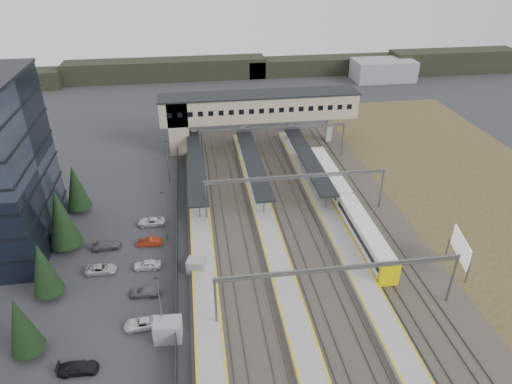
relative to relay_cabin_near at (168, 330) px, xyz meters
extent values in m
plane|color=#2B2B2D|center=(7.42, 8.91, -1.26)|extent=(220.00, 220.00, 0.00)
cylinder|color=black|center=(-14.58, -0.09, -0.66)|extent=(0.44, 0.44, 1.20)
cone|color=black|center=(-14.58, -0.09, 3.14)|extent=(3.54, 3.54, 6.80)
cylinder|color=black|center=(-14.58, 8.91, -0.66)|extent=(0.44, 0.44, 1.20)
cone|color=black|center=(-14.58, 8.91, 3.24)|extent=(3.64, 3.64, 7.00)
cylinder|color=black|center=(-14.58, 18.91, -0.66)|extent=(0.44, 0.44, 1.20)
cone|color=black|center=(-14.58, 18.91, 3.99)|extent=(4.42, 4.42, 8.50)
cylinder|color=black|center=(-14.58, 28.91, -0.66)|extent=(0.44, 0.44, 1.20)
cone|color=black|center=(-14.58, 28.91, 3.34)|extent=(3.74, 3.74, 7.20)
imported|color=black|center=(-9.08, -3.19, -0.66)|extent=(4.12, 1.72, 1.19)
imported|color=#B4B4B4|center=(-9.08, 12.71, -0.69)|extent=(4.18, 2.11, 1.14)
imported|color=#505257|center=(-9.08, 18.01, -0.66)|extent=(4.27, 2.06, 1.20)
imported|color=white|center=(-3.08, 2.11, -0.70)|extent=(4.10, 2.09, 1.11)
imported|color=#585A5E|center=(-3.08, 7.41, -0.70)|extent=(3.90, 1.78, 1.10)
imported|color=silver|center=(-3.08, 12.71, -0.64)|extent=(3.67, 1.58, 1.23)
imported|color=#9C2C13|center=(-3.08, 18.01, -0.68)|extent=(3.57, 1.44, 1.15)
imported|color=silver|center=(-3.08, 23.31, -0.68)|extent=(4.27, 2.19, 1.15)
cylinder|color=slate|center=(-0.58, 0.91, 2.74)|extent=(0.16, 0.16, 8.00)
cube|color=black|center=(-0.58, 0.91, 6.74)|extent=(0.50, 0.25, 0.15)
cylinder|color=slate|center=(-0.58, 18.91, 2.74)|extent=(0.16, 0.16, 8.00)
cube|color=black|center=(-0.58, 18.91, 6.74)|extent=(0.50, 0.25, 0.15)
cylinder|color=slate|center=(-0.58, 36.91, 2.74)|extent=(0.16, 0.16, 8.00)
cube|color=black|center=(-0.58, 36.91, 6.74)|extent=(0.50, 0.25, 0.15)
cube|color=#26282B|center=(0.92, 13.91, -0.26)|extent=(0.08, 90.00, 2.00)
cube|color=gray|center=(0.00, 0.00, 0.00)|extent=(3.17, 2.42, 2.51)
cube|color=gray|center=(3.41, 10.96, -0.23)|extent=(2.68, 2.43, 2.05)
cube|color=#333028|center=(19.42, 13.91, -1.16)|extent=(34.00, 90.00, 0.20)
cube|color=#59544C|center=(6.70, 13.91, -0.98)|extent=(0.08, 90.00, 0.14)
cube|color=#59544C|center=(8.14, 13.91, -0.98)|extent=(0.08, 90.00, 0.14)
cube|color=#59544C|center=(10.70, 13.91, -0.98)|extent=(0.08, 90.00, 0.14)
cube|color=#59544C|center=(12.14, 13.91, -0.98)|extent=(0.08, 90.00, 0.14)
cube|color=#59544C|center=(16.70, 13.91, -0.98)|extent=(0.08, 90.00, 0.14)
cube|color=#59544C|center=(18.14, 13.91, -0.98)|extent=(0.08, 90.00, 0.14)
cube|color=#59544C|center=(20.70, 13.91, -0.98)|extent=(0.08, 90.00, 0.14)
cube|color=#59544C|center=(22.14, 13.91, -0.98)|extent=(0.08, 90.00, 0.14)
cube|color=#59544C|center=(26.70, 13.91, -0.98)|extent=(0.08, 90.00, 0.14)
cube|color=#59544C|center=(28.14, 13.91, -0.98)|extent=(0.08, 90.00, 0.14)
cube|color=#59544C|center=(30.70, 13.91, -0.98)|extent=(0.08, 90.00, 0.14)
cube|color=#59544C|center=(32.14, 13.91, -0.98)|extent=(0.08, 90.00, 0.14)
cube|color=#979792|center=(4.42, 13.91, -0.81)|extent=(3.20, 82.00, 0.90)
cube|color=gold|center=(2.97, 13.91, -0.35)|extent=(0.25, 82.00, 0.02)
cube|color=gold|center=(5.87, 13.91, -0.35)|extent=(0.25, 82.00, 0.02)
cube|color=#979792|center=(14.42, 13.91, -0.81)|extent=(3.20, 82.00, 0.90)
cube|color=gold|center=(12.97, 13.91, -0.35)|extent=(0.25, 82.00, 0.02)
cube|color=gold|center=(15.87, 13.91, -0.35)|extent=(0.25, 82.00, 0.02)
cube|color=#979792|center=(24.42, 13.91, -0.81)|extent=(3.20, 82.00, 0.90)
cube|color=gold|center=(22.97, 13.91, -0.35)|extent=(0.25, 82.00, 0.02)
cube|color=gold|center=(25.87, 13.91, -0.35)|extent=(0.25, 82.00, 0.02)
cube|color=black|center=(4.42, 35.91, 2.74)|extent=(3.00, 30.00, 0.25)
cube|color=slate|center=(4.42, 35.91, 2.59)|extent=(3.10, 30.00, 0.12)
cylinder|color=slate|center=(4.42, 22.91, 1.14)|extent=(0.20, 0.20, 3.10)
cylinder|color=slate|center=(4.42, 29.41, 1.14)|extent=(0.20, 0.20, 3.10)
cylinder|color=slate|center=(4.42, 35.91, 1.14)|extent=(0.20, 0.20, 3.10)
cylinder|color=slate|center=(4.42, 42.41, 1.14)|extent=(0.20, 0.20, 3.10)
cylinder|color=slate|center=(4.42, 48.91, 1.14)|extent=(0.20, 0.20, 3.10)
cube|color=black|center=(14.42, 35.91, 2.74)|extent=(3.00, 30.00, 0.25)
cube|color=slate|center=(14.42, 35.91, 2.59)|extent=(3.10, 30.00, 0.12)
cylinder|color=slate|center=(14.42, 22.91, 1.14)|extent=(0.20, 0.20, 3.10)
cylinder|color=slate|center=(14.42, 29.41, 1.14)|extent=(0.20, 0.20, 3.10)
cylinder|color=slate|center=(14.42, 35.91, 1.14)|extent=(0.20, 0.20, 3.10)
cylinder|color=slate|center=(14.42, 42.41, 1.14)|extent=(0.20, 0.20, 3.10)
cylinder|color=slate|center=(14.42, 48.91, 1.14)|extent=(0.20, 0.20, 3.10)
cube|color=black|center=(24.42, 35.91, 2.74)|extent=(3.00, 30.00, 0.25)
cube|color=slate|center=(24.42, 35.91, 2.59)|extent=(3.10, 30.00, 0.12)
cylinder|color=slate|center=(24.42, 22.91, 1.14)|extent=(0.20, 0.20, 3.10)
cylinder|color=slate|center=(24.42, 29.41, 1.14)|extent=(0.20, 0.20, 3.10)
cylinder|color=slate|center=(24.42, 35.91, 1.14)|extent=(0.20, 0.20, 3.10)
cylinder|color=slate|center=(24.42, 42.41, 1.14)|extent=(0.20, 0.20, 3.10)
cylinder|color=slate|center=(24.42, 48.91, 1.14)|extent=(0.20, 0.20, 3.10)
cube|color=tan|center=(17.92, 50.91, 7.24)|extent=(40.00, 6.00, 5.00)
cube|color=black|center=(17.92, 50.91, 9.79)|extent=(40.40, 6.40, 0.30)
cube|color=tan|center=(1.42, 50.91, 4.24)|extent=(4.00, 6.00, 11.00)
cube|color=black|center=(-0.08, 47.89, 7.34)|extent=(1.00, 0.06, 1.00)
cube|color=black|center=(1.92, 47.89, 7.34)|extent=(1.00, 0.06, 1.00)
cube|color=black|center=(3.92, 47.89, 7.34)|extent=(1.00, 0.06, 1.00)
cube|color=black|center=(5.92, 47.89, 7.34)|extent=(1.00, 0.06, 1.00)
cube|color=black|center=(7.92, 47.89, 7.34)|extent=(1.00, 0.06, 1.00)
cube|color=black|center=(9.92, 47.89, 7.34)|extent=(1.00, 0.06, 1.00)
cube|color=black|center=(11.92, 47.89, 7.34)|extent=(1.00, 0.06, 1.00)
cube|color=black|center=(13.92, 47.89, 7.34)|extent=(1.00, 0.06, 1.00)
cube|color=black|center=(15.92, 47.89, 7.34)|extent=(1.00, 0.06, 1.00)
cube|color=black|center=(17.92, 47.89, 7.34)|extent=(1.00, 0.06, 1.00)
cube|color=black|center=(19.92, 47.89, 7.34)|extent=(1.00, 0.06, 1.00)
cube|color=black|center=(21.92, 47.89, 7.34)|extent=(1.00, 0.06, 1.00)
cube|color=black|center=(23.92, 47.89, 7.34)|extent=(1.00, 0.06, 1.00)
cube|color=black|center=(25.92, 47.89, 7.34)|extent=(1.00, 0.06, 1.00)
cube|color=black|center=(27.92, 47.89, 7.34)|extent=(1.00, 0.06, 1.00)
cube|color=black|center=(29.92, 47.89, 7.34)|extent=(1.00, 0.06, 1.00)
cube|color=black|center=(31.92, 47.89, 7.34)|extent=(1.00, 0.06, 1.00)
cube|color=black|center=(33.92, 47.89, 7.34)|extent=(1.00, 0.06, 1.00)
cube|color=black|center=(35.92, 47.89, 7.34)|extent=(1.00, 0.06, 1.00)
cube|color=#979792|center=(2.92, 50.91, 1.74)|extent=(1.20, 1.60, 6.00)
cube|color=#979792|center=(4.42, 50.91, 1.74)|extent=(1.20, 1.60, 6.00)
cube|color=#979792|center=(14.42, 50.91, 1.74)|extent=(1.20, 1.60, 6.00)
cube|color=#979792|center=(24.42, 50.91, 1.74)|extent=(1.20, 1.60, 6.00)
cube|color=#979792|center=(32.92, 50.91, 1.74)|extent=(1.20, 1.60, 6.00)
cylinder|color=slate|center=(5.42, 0.91, 2.24)|extent=(0.28, 0.28, 7.00)
cylinder|color=slate|center=(33.42, 0.91, 2.24)|extent=(0.28, 0.28, 7.00)
cube|color=slate|center=(19.42, 0.91, 5.74)|extent=(28.40, 0.25, 0.35)
cube|color=slate|center=(19.42, 0.91, 5.34)|extent=(28.40, 0.12, 0.12)
cylinder|color=slate|center=(5.42, 22.91, 2.24)|extent=(0.28, 0.28, 7.00)
cylinder|color=slate|center=(33.42, 22.91, 2.24)|extent=(0.28, 0.28, 7.00)
cube|color=slate|center=(19.42, 22.91, 5.74)|extent=(28.40, 0.25, 0.35)
cube|color=slate|center=(19.42, 22.91, 5.34)|extent=(28.40, 0.12, 0.12)
cylinder|color=slate|center=(5.42, 42.91, 2.24)|extent=(0.28, 0.28, 7.00)
cylinder|color=slate|center=(33.42, 42.91, 2.24)|extent=(0.28, 0.28, 7.00)
cube|color=slate|center=(19.42, 42.91, 5.74)|extent=(28.40, 0.25, 0.35)
cube|color=slate|center=(19.42, 42.91, 5.34)|extent=(28.40, 0.12, 0.12)
cube|color=silver|center=(27.42, 13.43, 0.65)|extent=(2.54, 17.56, 3.27)
cube|color=black|center=(27.42, 13.43, 1.01)|extent=(2.60, 16.96, 0.82)
cube|color=slate|center=(27.42, 13.43, -0.76)|extent=(2.18, 16.16, 0.45)
cube|color=silver|center=(27.42, 31.59, 0.65)|extent=(2.54, 17.56, 3.27)
cube|color=black|center=(27.42, 31.59, 1.01)|extent=(2.60, 16.96, 0.82)
cube|color=slate|center=(27.42, 31.59, -0.76)|extent=(2.18, 16.16, 0.45)
cube|color=#F5DE00|center=(27.42, 4.75, 0.65)|extent=(2.56, 0.90, 3.27)
cylinder|color=slate|center=(37.66, 3.87, 0.39)|extent=(0.20, 0.20, 3.30)
cylinder|color=slate|center=(37.66, 9.06, 0.39)|extent=(0.20, 0.20, 3.30)
cube|color=white|center=(37.66, 6.46, 2.49)|extent=(1.42, 6.08, 3.09)
cube|color=black|center=(-2.58, 103.91, 1.74)|extent=(60.00, 8.00, 6.00)
cube|color=black|center=(47.42, 103.91, 1.24)|extent=(50.00, 8.00, 5.00)
cube|color=black|center=(87.42, 98.91, 2.24)|extent=(40.00, 8.00, 7.00)
cube|color=black|center=(-47.58, 100.91, 1.24)|extent=(30.00, 8.00, 5.00)
cube|color=gray|center=(62.42, 93.91, 1.74)|extent=(18.00, 10.00, 6.00)
camera|label=1|loc=(4.39, -36.99, 38.08)|focal=32.00mm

